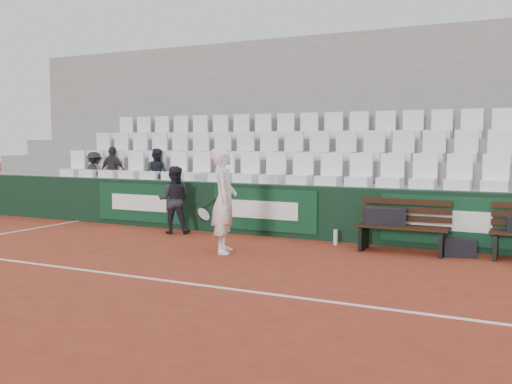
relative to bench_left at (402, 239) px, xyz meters
name	(u,v)px	position (x,y,z in m)	size (l,w,h in m)	color
ground	(155,279)	(-2.57, -3.34, -0.23)	(80.00, 80.00, 0.00)	#943721
court_baseline	(155,279)	(-2.57, -3.34, -0.22)	(18.00, 0.06, 0.01)	white
back_barrier	(280,211)	(-2.51, 0.65, 0.28)	(18.00, 0.34, 1.00)	black
grandstand_tier_front	(289,207)	(-2.57, 1.29, 0.28)	(18.00, 0.95, 1.00)	#999996
grandstand_tier_mid	(306,193)	(-2.57, 2.24, 0.50)	(18.00, 0.95, 1.45)	gray
grandstand_tier_back	(321,180)	(-2.57, 3.19, 0.72)	(18.00, 0.95, 1.90)	gray
grandstand_rear_wall	(330,127)	(-2.57, 3.81, 1.98)	(18.00, 0.30, 4.40)	gray
seat_row_front	(286,168)	(-2.57, 1.11, 1.09)	(11.90, 0.44, 0.63)	white
seat_row_mid	(303,145)	(-2.57, 2.06, 1.54)	(11.90, 0.44, 0.63)	silver
seat_row_back	(319,125)	(-2.57, 3.01, 1.99)	(11.90, 0.44, 0.63)	silver
bench_left	(402,239)	(0.00, 0.00, 0.00)	(1.50, 0.56, 0.45)	black
sports_bag_left	(385,216)	(-0.30, 0.00, 0.37)	(0.67, 0.29, 0.29)	black
sports_bag_ground	(460,247)	(0.91, 0.09, -0.08)	(0.48, 0.29, 0.29)	black
water_bottle_near	(336,237)	(-1.22, 0.21, -0.09)	(0.08, 0.08, 0.28)	silver
water_bottle_far	(443,248)	(0.65, 0.01, -0.09)	(0.08, 0.08, 0.27)	silver
tennis_player	(224,200)	(-2.66, -1.29, 0.65)	(0.81, 0.75, 1.75)	white
ball_kid	(174,200)	(-4.55, 0.02, 0.45)	(0.66, 0.51, 1.36)	black
spectator_a	(94,155)	(-7.64, 1.16, 1.30)	(0.68, 0.39, 1.05)	black
spectator_b	(112,152)	(-7.06, 1.16, 1.37)	(0.69, 0.29, 1.18)	#2F2A25
spectator_c	(156,154)	(-5.81, 1.16, 1.35)	(0.55, 0.43, 1.14)	black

